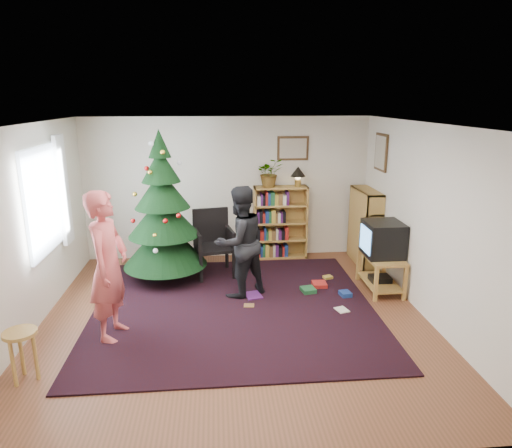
{
  "coord_description": "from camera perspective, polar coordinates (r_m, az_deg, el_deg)",
  "views": [
    {
      "loc": [
        -0.22,
        -5.46,
        2.8
      ],
      "look_at": [
        0.34,
        0.64,
        1.1
      ],
      "focal_mm": 32.0,
      "sensor_mm": 36.0,
      "label": 1
    }
  ],
  "objects": [
    {
      "name": "rug",
      "position": [
        6.41,
        -2.76,
        -10.34
      ],
      "size": [
        3.8,
        3.6,
        0.02
      ],
      "primitive_type": "cube",
      "color": "black",
      "rests_on": "floor"
    },
    {
      "name": "window_pane",
      "position": [
        6.6,
        -25.05,
        2.66
      ],
      "size": [
        0.04,
        1.2,
        1.4
      ],
      "primitive_type": "cube",
      "color": "silver",
      "rests_on": "wall_left"
    },
    {
      "name": "tv_stand",
      "position": [
        7.1,
        15.32,
        -5.49
      ],
      "size": [
        0.49,
        0.87,
        0.55
      ],
      "color": "#AF873E",
      "rests_on": "floor"
    },
    {
      "name": "crt_tv",
      "position": [
        6.95,
        15.58,
        -1.8
      ],
      "size": [
        0.54,
        0.58,
        0.5
      ],
      "color": "black",
      "rests_on": "tv_stand"
    },
    {
      "name": "wall_back",
      "position": [
        8.12,
        -3.55,
        4.45
      ],
      "size": [
        5.0,
        0.02,
        2.5
      ],
      "primitive_type": "cube",
      "color": "silver",
      "rests_on": "floor"
    },
    {
      "name": "bookshelf_back",
      "position": [
        8.17,
        3.05,
        0.31
      ],
      "size": [
        0.95,
        0.3,
        1.3
      ],
      "color": "#AF873E",
      "rests_on": "floor"
    },
    {
      "name": "christmas_tree",
      "position": [
        7.18,
        -11.5,
        0.52
      ],
      "size": [
        1.3,
        1.3,
        2.36
      ],
      "rotation": [
        0.0,
        0.0,
        0.36
      ],
      "color": "#3F2816",
      "rests_on": "rug"
    },
    {
      "name": "picture_back",
      "position": [
        8.1,
        4.64,
        9.41
      ],
      "size": [
        0.55,
        0.03,
        0.42
      ],
      "color": "#4C3319",
      "rests_on": "wall_back"
    },
    {
      "name": "bookshelf_right",
      "position": [
        8.09,
        13.45,
        -0.25
      ],
      "size": [
        0.3,
        0.95,
        1.3
      ],
      "rotation": [
        0.0,
        0.0,
        1.57
      ],
      "color": "#AF873E",
      "rests_on": "floor"
    },
    {
      "name": "stool",
      "position": [
        5.29,
        -27.3,
        -13.04
      ],
      "size": [
        0.33,
        0.33,
        0.55
      ],
      "color": "#AF873E",
      "rests_on": "floor"
    },
    {
      "name": "armchair",
      "position": [
        7.44,
        -5.28,
        -1.93
      ],
      "size": [
        0.68,
        0.69,
        1.07
      ],
      "rotation": [
        0.0,
        0.0,
        0.19
      ],
      "color": "black",
      "rests_on": "rug"
    },
    {
      "name": "person_standing",
      "position": [
        5.62,
        -17.97,
        -5.03
      ],
      "size": [
        0.55,
        0.73,
        1.81
      ],
      "primitive_type": "imported",
      "rotation": [
        0.0,
        0.0,
        1.39
      ],
      "color": "#D05353",
      "rests_on": "rug"
    },
    {
      "name": "person_by_chair",
      "position": [
        6.51,
        -2.05,
        -2.29
      ],
      "size": [
        1.0,
        0.94,
        1.63
      ],
      "primitive_type": "imported",
      "rotation": [
        0.0,
        0.0,
        3.7
      ],
      "color": "black",
      "rests_on": "rug"
    },
    {
      "name": "wall_left",
      "position": [
        6.12,
        -26.88,
        -0.88
      ],
      "size": [
        0.02,
        5.0,
        2.5
      ],
      "primitive_type": "cube",
      "color": "silver",
      "rests_on": "floor"
    },
    {
      "name": "curtain",
      "position": [
        7.23,
        -22.95,
        3.91
      ],
      "size": [
        0.06,
        0.35,
        1.6
      ],
      "primitive_type": "cube",
      "color": "white",
      "rests_on": "wall_left"
    },
    {
      "name": "wall_front",
      "position": [
        3.35,
        -0.91,
        -12.03
      ],
      "size": [
        5.0,
        0.02,
        2.5
      ],
      "primitive_type": "cube",
      "color": "silver",
      "rests_on": "floor"
    },
    {
      "name": "potted_plant",
      "position": [
        7.96,
        1.71,
        6.44
      ],
      "size": [
        0.52,
        0.47,
        0.5
      ],
      "primitive_type": "imported",
      "rotation": [
        0.0,
        0.0,
        0.2
      ],
      "color": "gray",
      "rests_on": "bookshelf_back"
    },
    {
      "name": "floor_clutter",
      "position": [
        6.8,
        6.37,
        -8.57
      ],
      "size": [
        1.62,
        1.33,
        0.08
      ],
      "color": "#A51E19",
      "rests_on": "rug"
    },
    {
      "name": "ceiling",
      "position": [
        5.48,
        -2.96,
        12.34
      ],
      "size": [
        5.0,
        5.0,
        0.0
      ],
      "primitive_type": "plane",
      "rotation": [
        3.14,
        0.0,
        0.0
      ],
      "color": "white",
      "rests_on": "wall_back"
    },
    {
      "name": "picture_right",
      "position": [
        7.75,
        15.38,
        8.64
      ],
      "size": [
        0.03,
        0.5,
        0.6
      ],
      "color": "#4C3319",
      "rests_on": "wall_right"
    },
    {
      "name": "wall_right",
      "position": [
        6.29,
        20.59,
        0.23
      ],
      "size": [
        0.02,
        5.0,
        2.5
      ],
      "primitive_type": "cube",
      "color": "silver",
      "rests_on": "floor"
    },
    {
      "name": "floor",
      "position": [
        6.14,
        -2.64,
        -11.64
      ],
      "size": [
        5.0,
        5.0,
        0.0
      ],
      "primitive_type": "plane",
      "color": "brown",
      "rests_on": "ground"
    },
    {
      "name": "table_lamp",
      "position": [
        8.04,
        5.27,
        6.38
      ],
      "size": [
        0.26,
        0.26,
        0.35
      ],
      "color": "#A57F33",
      "rests_on": "bookshelf_back"
    }
  ]
}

